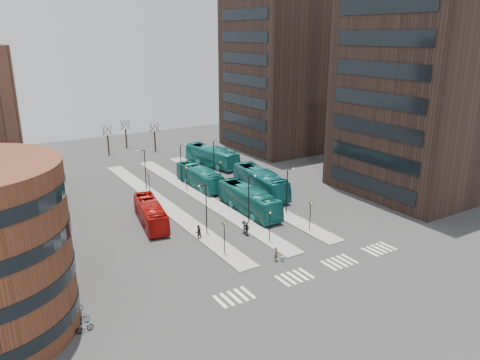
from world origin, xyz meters
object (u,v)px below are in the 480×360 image
red_bus (151,213)px  bicycle_far (74,307)px  suitcase (282,259)px  commuter_b (247,229)px  commuter_a (198,232)px  bicycle_near (80,319)px  teal_bus_a (249,200)px  commuter_c (244,227)px  teal_bus_c (260,182)px  traveller (276,254)px  teal_bus_b (199,177)px  teal_bus_d (212,156)px  bicycle_mid (84,327)px

red_bus → bicycle_far: size_ratio=6.96×
suitcase → commuter_b: size_ratio=0.28×
commuter_a → bicycle_near: (-15.98, -9.76, -0.47)m
teal_bus_a → commuter_c: (-4.34, -5.61, -0.94)m
teal_bus_c → commuter_a: 18.42m
commuter_c → traveller: bearing=27.2°
teal_bus_b → teal_bus_d: teal_bus_d is taller
commuter_a → commuter_c: commuter_a is taller
teal_bus_a → bicycle_mid: (-25.80, -15.50, -1.29)m
bicycle_near → bicycle_mid: bicycle_mid is taller
commuter_a → bicycle_near: 18.73m
teal_bus_d → traveller: teal_bus_d is taller
commuter_a → commuter_b: commuter_a is taller
teal_bus_a → commuter_a: bearing=-154.8°
bicycle_far → teal_bus_a: bearing=-50.1°
suitcase → teal_bus_b: size_ratio=0.04×
red_bus → teal_bus_c: (18.51, 2.61, 0.35)m
suitcase → teal_bus_a: teal_bus_a is taller
teal_bus_a → bicycle_far: size_ratio=8.14×
suitcase → commuter_c: bearing=63.9°
teal_bus_d → bicycle_mid: bearing=-139.9°
teal_bus_d → teal_bus_a: bearing=-116.3°
bicycle_near → teal_bus_b: bearing=-40.0°
teal_bus_c → teal_bus_d: size_ratio=1.04×
teal_bus_b → bicycle_near: (-25.10, -27.26, -1.19)m
commuter_b → commuter_c: bearing=-19.2°
red_bus → teal_bus_a: (12.82, -2.95, 0.25)m
teal_bus_a → bicycle_far: 28.47m
teal_bus_d → bicycle_near: 49.42m
teal_bus_c → commuter_b: 15.77m
teal_bus_b → commuter_a: 19.74m
traveller → teal_bus_c: bearing=40.4°
teal_bus_c → commuter_a: teal_bus_c is taller
teal_bus_a → red_bus: bearing=168.5°
teal_bus_c → bicycle_near: teal_bus_c is taller
suitcase → red_bus: 18.78m
traveller → bicycle_mid: traveller is taller
bicycle_mid → red_bus: bearing=-38.6°
teal_bus_a → teal_bus_b: bearing=94.5°
commuter_c → bicycle_far: (-21.46, -6.37, -0.39)m
teal_bus_a → teal_bus_d: 23.97m
teal_bus_b → commuter_b: teal_bus_b is taller
teal_bus_c → teal_bus_d: 17.44m
traveller → teal_bus_b: bearing=60.5°
suitcase → teal_bus_a: size_ratio=0.04×
teal_bus_a → bicycle_mid: bearing=-147.5°
bicycle_near → traveller: bearing=-86.0°
teal_bus_b → bicycle_mid: teal_bus_b is taller
red_bus → teal_bus_d: 28.09m
commuter_a → teal_bus_b: bearing=-116.0°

